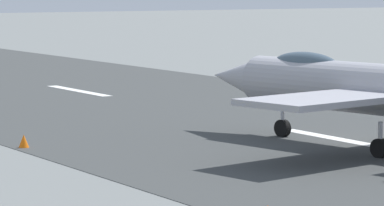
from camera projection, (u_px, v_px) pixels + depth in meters
The scene contains 5 objects.
ground_plane at pixel (339, 140), 48.99m from camera, with size 400.00×400.00×0.00m, color slate.
runway_strip at pixel (339, 139), 48.97m from camera, with size 240.00×26.00×0.02m.
fighter_jet at pixel (368, 87), 46.09m from camera, with size 17.57×14.58×5.71m.
crew_person at pixel (332, 90), 62.68m from camera, with size 0.51×0.54×1.69m.
marker_cone_mid at pixel (24, 141), 46.51m from camera, with size 0.44×0.44×0.55m, color orange.
Camera 1 is at (-38.30, 30.50, 6.69)m, focal length 107.33 mm.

